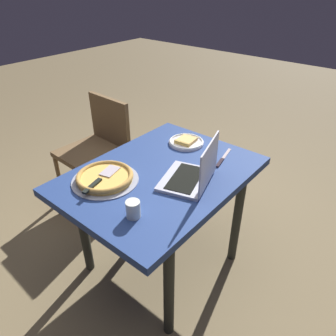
{
  "coord_description": "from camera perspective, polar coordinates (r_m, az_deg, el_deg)",
  "views": [
    {
      "loc": [
        -1.13,
        -0.99,
        1.7
      ],
      "look_at": [
        -0.02,
        -0.07,
        0.8
      ],
      "focal_mm": 33.85,
      "sensor_mm": 36.0,
      "label": 1
    }
  ],
  "objects": [
    {
      "name": "ground_plane",
      "position": [
        2.26,
        -1.07,
        -16.53
      ],
      "size": [
        12.0,
        12.0,
        0.0
      ],
      "primitive_type": "plane",
      "color": "olive"
    },
    {
      "name": "dining_table",
      "position": [
        1.83,
        -1.27,
        -3.06
      ],
      "size": [
        1.1,
        0.81,
        0.73
      ],
      "color": "navy",
      "rests_on": "ground_plane"
    },
    {
      "name": "laptop",
      "position": [
        1.67,
        4.57,
        -1.11
      ],
      "size": [
        0.36,
        0.32,
        0.25
      ],
      "color": "#ADAFC0",
      "rests_on": "dining_table"
    },
    {
      "name": "pizza_plate",
      "position": [
        2.08,
        3.28,
        4.75
      ],
      "size": [
        0.23,
        0.23,
        0.04
      ],
      "color": "silver",
      "rests_on": "dining_table"
    },
    {
      "name": "pizza_tray",
      "position": [
        1.73,
        -11.3,
        -1.68
      ],
      "size": [
        0.36,
        0.36,
        0.04
      ],
      "color": "#9399AD",
      "rests_on": "dining_table"
    },
    {
      "name": "table_knife",
      "position": [
        1.92,
        9.76,
        1.55
      ],
      "size": [
        0.24,
        0.07,
        0.01
      ],
      "color": "beige",
      "rests_on": "dining_table"
    },
    {
      "name": "drink_cup",
      "position": [
        1.46,
        -6.31,
        -7.36
      ],
      "size": [
        0.07,
        0.07,
        0.08
      ],
      "color": "silver",
      "rests_on": "dining_table"
    },
    {
      "name": "chair_near",
      "position": [
        2.62,
        -12.38,
        4.21
      ],
      "size": [
        0.47,
        0.47,
        0.86
      ],
      "color": "brown",
      "rests_on": "ground_plane"
    }
  ]
}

